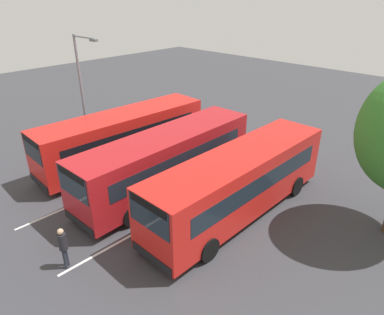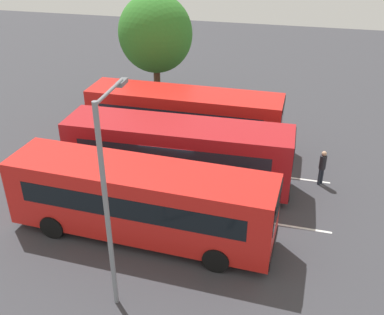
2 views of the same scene
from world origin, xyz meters
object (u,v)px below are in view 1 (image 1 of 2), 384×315
object	(u,v)px
bus_center_left	(167,159)
bus_center_right	(239,181)
pedestrian	(63,245)
street_lamp	(83,86)
bus_far_left	(123,136)

from	to	relation	value
bus_center_left	bus_center_right	distance (m)	4.09
bus_center_left	pedestrian	distance (m)	6.80
bus_center_right	street_lamp	bearing A→B (deg)	-85.95
bus_center_right	bus_center_left	bearing A→B (deg)	-79.06
bus_far_left	street_lamp	distance (m)	4.18
bus_center_left	pedestrian	world-z (taller)	bus_center_left
bus_far_left	bus_center_right	world-z (taller)	same
street_lamp	bus_center_left	bearing A→B (deg)	-1.79
pedestrian	bus_center_right	bearing A→B (deg)	28.11
bus_far_left	street_lamp	bearing A→B (deg)	-81.91
bus_far_left	pedestrian	distance (m)	8.99
street_lamp	bus_far_left	bearing A→B (deg)	3.68
bus_far_left	street_lamp	world-z (taller)	street_lamp
pedestrian	bus_far_left	bearing A→B (deg)	86.38
bus_center_left	street_lamp	size ratio (longest dim) A/B	1.47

